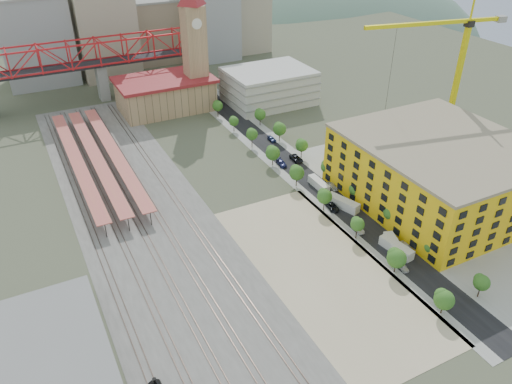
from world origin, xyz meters
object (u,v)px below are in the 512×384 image
construction_building (439,172)px  site_trailer_a (396,248)px  clock_tower (194,36)px  site_trailer_b (394,246)px  tower_crane (453,61)px  car_0 (402,267)px  site_trailer_c (343,203)px  site_trailer_d (319,184)px

construction_building → site_trailer_a: bearing=-151.5°
clock_tower → site_trailer_a: (8.00, -114.12, -27.40)m
construction_building → site_trailer_b: construction_building is taller
clock_tower → construction_building: (34.00, -99.99, -19.29)m
clock_tower → tower_crane: clock_tower is taller
clock_tower → construction_building: size_ratio=1.03×
construction_building → car_0: (-29.00, -19.92, -8.73)m
car_0 → site_trailer_b: bearing=72.3°
site_trailer_c → site_trailer_a: bearing=-109.0°
site_trailer_d → site_trailer_c: bearing=-89.3°
site_trailer_a → site_trailer_b: size_ratio=1.02×
construction_building → site_trailer_b: (-26.00, -13.30, -8.14)m
site_trailer_b → site_trailer_a: bearing=-71.8°
construction_building → site_trailer_b: 30.32m
tower_crane → site_trailer_c: (-49.85, -15.48, -29.93)m
site_trailer_c → clock_tower: bearing=76.0°
site_trailer_b → clock_tower: bearing=112.2°
site_trailer_a → site_trailer_b: 0.82m
site_trailer_b → site_trailer_d: bearing=108.2°
site_trailer_c → site_trailer_d: 12.34m
construction_building → site_trailer_a: (-26.00, -14.12, -8.11)m
tower_crane → site_trailer_a: (-49.85, -38.26, -30.02)m
clock_tower → construction_building: 107.36m
site_trailer_b → site_trailer_c: (0.00, 21.96, 0.12)m
tower_crane → site_trailer_c: bearing=-162.7°
construction_building → site_trailer_c: construction_building is taller
tower_crane → site_trailer_a: 69.64m
site_trailer_c → car_0: bearing=-115.0°
construction_building → site_trailer_a: size_ratio=5.35×
clock_tower → tower_crane: (57.85, -75.86, 2.62)m
site_trailer_b → site_trailer_c: bearing=108.2°
site_trailer_c → construction_building: bearing=-37.5°
construction_building → tower_crane: (23.85, 24.14, 21.91)m
tower_crane → site_trailer_a: bearing=-142.5°
construction_building → tower_crane: bearing=45.3°
tower_crane → site_trailer_d: tower_crane is taller
site_trailer_a → site_trailer_b: site_trailer_a is taller
clock_tower → site_trailer_d: clock_tower is taller
site_trailer_c → site_trailer_b: bearing=-109.0°
site_trailer_a → site_trailer_c: bearing=82.3°
site_trailer_a → site_trailer_b: (0.00, 0.82, -0.03)m
site_trailer_d → car_0: bearing=-93.5°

